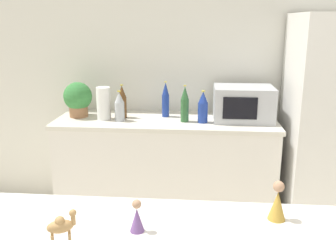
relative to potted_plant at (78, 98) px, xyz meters
The scene contains 13 objects.
wall_back 1.23m from the potted_plant, 15.02° to the left, with size 8.00×0.06×2.55m.
back_counter 0.97m from the potted_plant, ahead, with size 1.84×0.63×0.90m.
potted_plant is the anchor object (origin of this frame).
paper_towel_roll 0.25m from the potted_plant, 16.44° to the right, with size 0.11×0.11×0.27m.
microwave 1.39m from the potted_plant, ahead, with size 0.48×0.37×0.28m.
back_bottle_0 0.75m from the potted_plant, ahead, with size 0.06×0.06×0.30m.
back_bottle_1 0.92m from the potted_plant, ahead, with size 0.07×0.07×0.30m.
back_bottle_2 0.40m from the potted_plant, 15.95° to the right, with size 0.08×0.08×0.25m.
back_bottle_3 0.38m from the potted_plant, ahead, with size 0.07×0.07×0.28m.
back_bottle_4 1.06m from the potted_plant, ahead, with size 0.08×0.08×0.26m.
camel_figurine 2.12m from the potted_plant, 73.31° to the right, with size 0.10×0.07×0.12m.
wise_man_figurine_blue 2.10m from the potted_plant, 66.72° to the right, with size 0.05×0.05×0.12m.
wise_man_figurine_crimson 2.23m from the potted_plant, 54.04° to the right, with size 0.06×0.06×0.15m.
Camera 1 is at (-0.14, -0.62, 1.69)m, focal length 40.00 mm.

